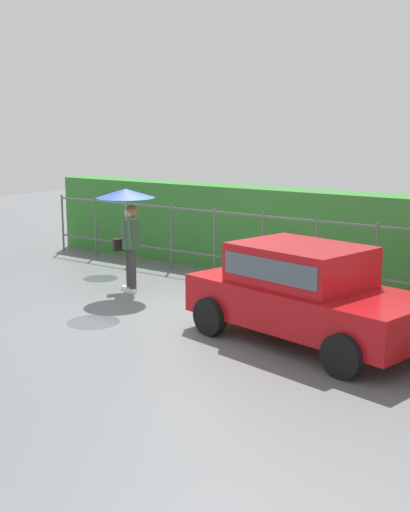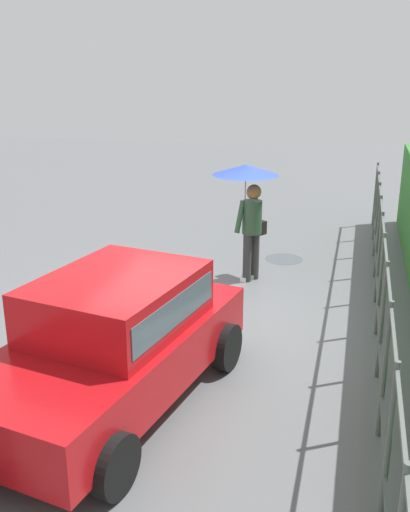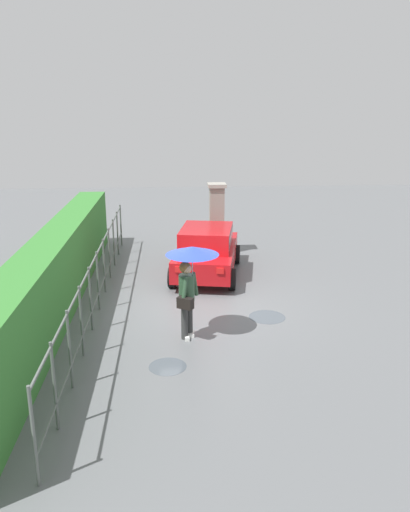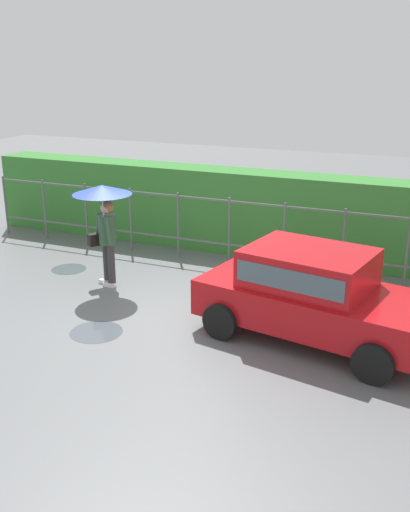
{
  "view_description": "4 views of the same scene",
  "coord_description": "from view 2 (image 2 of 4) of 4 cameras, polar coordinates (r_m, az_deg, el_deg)",
  "views": [
    {
      "loc": [
        6.99,
        -8.82,
        3.18
      ],
      "look_at": [
        0.45,
        -0.11,
        1.09
      ],
      "focal_mm": 46.41,
      "sensor_mm": 36.0,
      "label": 1
    },
    {
      "loc": [
        7.76,
        2.28,
        3.65
      ],
      "look_at": [
        -0.12,
        0.18,
        0.97
      ],
      "focal_mm": 40.95,
      "sensor_mm": 36.0,
      "label": 2
    },
    {
      "loc": [
        -12.09,
        0.85,
        4.85
      ],
      "look_at": [
        0.39,
        0.0,
        1.18
      ],
      "focal_mm": 35.6,
      "sensor_mm": 36.0,
      "label": 3
    },
    {
      "loc": [
        4.27,
        -8.83,
        4.29
      ],
      "look_at": [
        0.42,
        0.05,
        1.06
      ],
      "focal_mm": 41.34,
      "sensor_mm": 36.0,
      "label": 4
    }
  ],
  "objects": [
    {
      "name": "pedestrian",
      "position": [
        10.03,
        4.26,
        6.13
      ],
      "size": [
        1.13,
        1.13,
        2.05
      ],
      "rotation": [
        0.0,
        0.0,
        -2.14
      ],
      "color": "#333333",
      "rests_on": "ground"
    },
    {
      "name": "puddle_far",
      "position": [
        11.62,
        7.72,
        -0.29
      ],
      "size": [
        0.74,
        0.74,
        0.0
      ],
      "primitive_type": "cylinder",
      "color": "#4C545B",
      "rests_on": "ground"
    },
    {
      "name": "puddle_near",
      "position": [
        10.11,
        -7.57,
        -3.13
      ],
      "size": [
        0.88,
        0.88,
        0.0
      ],
      "primitive_type": "cylinder",
      "color": "#4C545B",
      "rests_on": "ground"
    },
    {
      "name": "car",
      "position": [
        6.56,
        -8.8,
        -7.72
      ],
      "size": [
        3.94,
        2.38,
        1.48
      ],
      "rotation": [
        0.0,
        0.0,
        -0.18
      ],
      "color": "#B71116",
      "rests_on": "ground"
    },
    {
      "name": "ground_plane",
      "position": [
        8.87,
        -1.32,
        -6.11
      ],
      "size": [
        40.0,
        40.0,
        0.0
      ],
      "primitive_type": "plane",
      "color": "slate"
    },
    {
      "name": "fence_section",
      "position": [
        8.41,
        16.78,
        -2.23
      ],
      "size": [
        12.39,
        0.05,
        1.5
      ],
      "color": "#59605B",
      "rests_on": "ground"
    }
  ]
}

